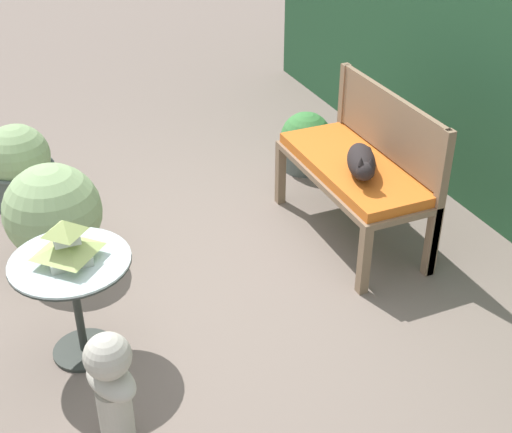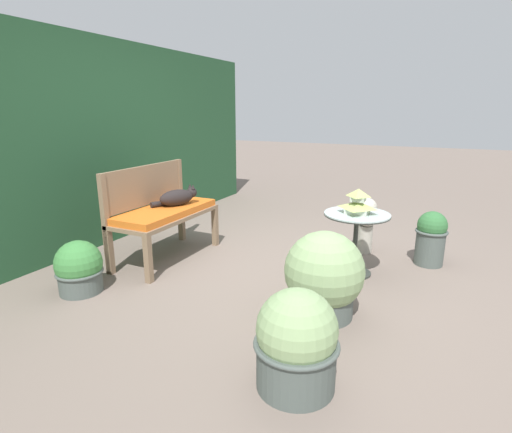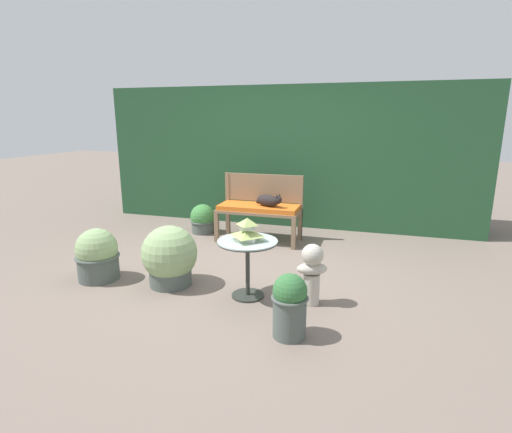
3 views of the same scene
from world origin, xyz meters
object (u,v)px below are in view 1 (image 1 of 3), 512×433
Objects in this scene: garden_bust at (111,382)px; potted_plant_bench_left at (306,143)px; pagoda_birdhouse at (67,243)px; potted_plant_table_far at (54,218)px; garden_bench at (352,173)px; potted_plant_bench_right at (19,167)px; cat at (362,162)px; patio_table at (73,281)px.

potted_plant_bench_left is (-2.11, 2.05, -0.14)m from garden_bust.
pagoda_birdhouse reaches higher than potted_plant_table_far.
garden_bench is 2.18m from garden_bust.
potted_plant_bench_right is at bearing -173.53° from potted_plant_table_far.
pagoda_birdhouse is 1.84m from potted_plant_bench_right.
cat reaches higher than potted_plant_bench_left.
pagoda_birdhouse reaches higher than potted_plant_bench_left.
garden_bench is 2.63× the size of potted_plant_bench_left.
pagoda_birdhouse is at bearing 161.18° from garden_bust.
garden_bench is 1.97× the size of garden_bust.
cat is 0.97× the size of potted_plant_bench_left.
patio_table reaches higher than potted_plant_bench_right.
cat reaches higher than potted_plant_table_far.
potted_plant_bench_right is (-1.79, -0.06, -0.43)m from pagoda_birdhouse.
potted_plant_table_far is (-1.58, 0.01, -0.04)m from garden_bust.
potted_plant_table_far is at bearing 177.62° from patio_table.
patio_table reaches higher than garden_bench.
garden_bench is at bearing 103.26° from patio_table.
patio_table is at bearing -55.10° from potted_plant_bench_left.
garden_bust is 1.58m from potted_plant_table_far.
potted_plant_table_far is at bearing 158.49° from garden_bust.
garden_bust is 1.33× the size of potted_plant_bench_left.
pagoda_birdhouse reaches higher than garden_bust.
potted_plant_bench_right is (-0.35, -2.13, 0.07)m from potted_plant_bench_left.
cat is at bearing 98.67° from patio_table.
potted_plant_bench_left is at bearing 104.50° from potted_plant_table_far.
patio_table is at bearing -63.43° from pagoda_birdhouse.
garden_bust is at bearing 2.25° from pagoda_birdhouse.
cat is at bearing 51.80° from potted_plant_bench_right.
potted_plant_bench_right is (-2.45, -0.09, -0.08)m from garden_bust.
potted_plant_bench_right is at bearing 160.96° from garden_bust.
cat is 1.96m from potted_plant_table_far.
patio_table is at bearing 161.18° from garden_bust.
garden_bust is (0.66, 0.03, -0.35)m from pagoda_birdhouse.
cat is 0.76× the size of potted_plant_bench_right.
garden_bust reaches higher than patio_table.
patio_table is 1.81m from potted_plant_bench_right.
potted_plant_bench_left is at bearing 114.75° from garden_bust.
garden_bust reaches higher than garden_bench.
patio_table is 0.67m from garden_bust.
garden_bust is at bearing -38.91° from cat.
pagoda_birdhouse is at bearing -55.10° from potted_plant_bench_left.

